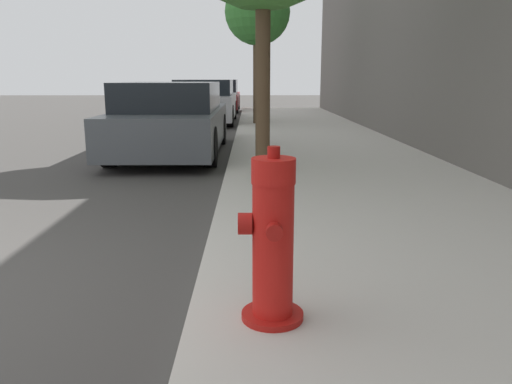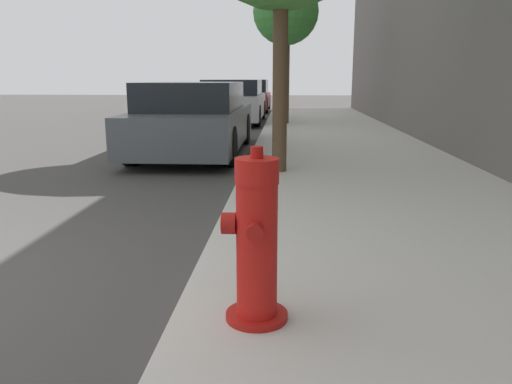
{
  "view_description": "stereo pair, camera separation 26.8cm",
  "coord_description": "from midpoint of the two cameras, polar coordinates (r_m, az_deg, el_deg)",
  "views": [
    {
      "loc": [
        2.28,
        -2.69,
        1.41
      ],
      "look_at": [
        2.32,
        1.04,
        0.55
      ],
      "focal_mm": 35.0,
      "sensor_mm": 36.0,
      "label": 1
    },
    {
      "loc": [
        2.55,
        -2.68,
        1.41
      ],
      "look_at": [
        2.32,
        1.04,
        0.55
      ],
      "focal_mm": 35.0,
      "sensor_mm": 36.0,
      "label": 2
    }
  ],
  "objects": [
    {
      "name": "parked_car_mid",
      "position": [
        16.26,
        -2.08,
        10.27
      ],
      "size": [
        1.87,
        4.56,
        1.36
      ],
      "color": "#B7B7BC",
      "rests_on": "ground_plane"
    },
    {
      "name": "sidewalk_slab",
      "position": [
        3.25,
        26.28,
        -13.09
      ],
      "size": [
        3.47,
        40.0,
        0.11
      ],
      "color": "beige",
      "rests_on": "ground_plane"
    },
    {
      "name": "street_tree_far",
      "position": [
        14.88,
        3.97,
        19.73
      ],
      "size": [
        1.85,
        1.85,
        4.04
      ],
      "color": "brown",
      "rests_on": "sidewalk_slab"
    },
    {
      "name": "fire_hydrant",
      "position": [
        2.66,
        2.92,
        -5.86
      ],
      "size": [
        0.36,
        0.35,
        0.95
      ],
      "color": "#A91511",
      "rests_on": "sidewalk_slab"
    },
    {
      "name": "parked_car_near",
      "position": [
        9.52,
        -6.23,
        8.28
      ],
      "size": [
        1.83,
        4.59,
        1.33
      ],
      "color": "#4C5156",
      "rests_on": "ground_plane"
    },
    {
      "name": "parked_car_far",
      "position": [
        21.88,
        -0.47,
        10.92
      ],
      "size": [
        1.76,
        4.49,
        1.34
      ],
      "color": "maroon",
      "rests_on": "ground_plane"
    }
  ]
}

